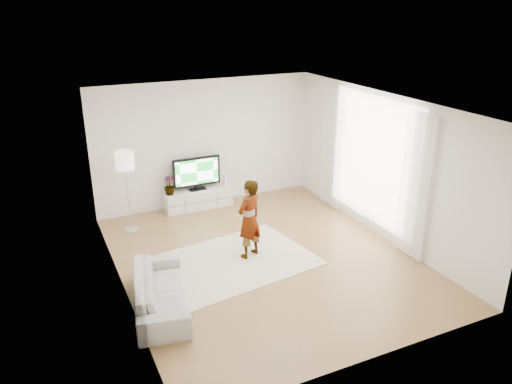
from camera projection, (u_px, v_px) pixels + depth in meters
name	position (u px, v px, depth m)	size (l,w,h in m)	color
floor	(265.00, 259.00, 9.02)	(6.00, 6.00, 0.00)	#A57D4A
ceiling	(266.00, 105.00, 8.00)	(6.00, 6.00, 0.00)	white
wall_left	(117.00, 211.00, 7.52)	(0.02, 6.00, 2.80)	silver
wall_right	(383.00, 167.00, 9.50)	(0.02, 6.00, 2.80)	silver
wall_back	(206.00, 143.00, 11.04)	(5.00, 0.02, 2.80)	silver
wall_front	(375.00, 266.00, 5.98)	(5.00, 0.02, 2.80)	silver
window	(373.00, 160.00, 9.72)	(0.01, 2.60, 2.50)	white
curtain_near	(415.00, 187.00, 8.63)	(0.04, 0.70, 2.60)	white
curtain_far	(332.00, 148.00, 10.83)	(0.04, 0.70, 2.60)	white
media_console	(198.00, 199.00, 11.15)	(1.50, 0.43, 0.42)	silver
television	(197.00, 172.00, 10.95)	(1.07, 0.21, 0.75)	black
game_console	(225.00, 181.00, 11.29)	(0.06, 0.16, 0.22)	white
potted_plant	(169.00, 186.00, 10.75)	(0.23, 0.23, 0.41)	#3F7238
rug	(234.00, 261.00, 8.91)	(2.72, 1.96, 0.01)	beige
player	(249.00, 219.00, 8.84)	(0.53, 0.35, 1.46)	#334772
sofa	(160.00, 291.00, 7.52)	(1.90, 0.74, 0.55)	#B4B4AF
floor_lamp	(125.00, 164.00, 9.63)	(0.37, 0.37, 1.66)	silver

